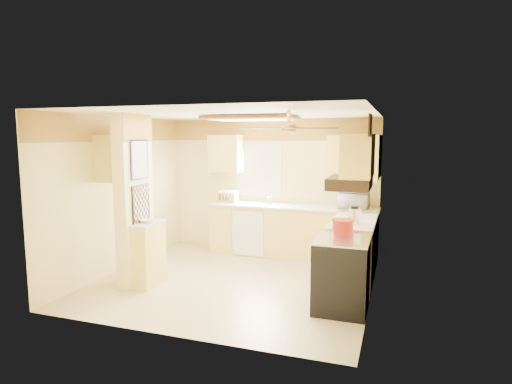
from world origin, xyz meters
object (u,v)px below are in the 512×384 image
(stove, at_px, (342,274))
(microwave, at_px, (354,201))
(dutch_oven, at_px, (343,227))
(kettle, at_px, (355,216))
(bowl, at_px, (147,221))

(stove, height_order, microwave, microwave)
(dutch_oven, bearing_deg, kettle, 80.60)
(microwave, xyz_separation_m, kettle, (0.15, -1.36, -0.01))
(kettle, bearing_deg, microwave, 96.40)
(stove, xyz_separation_m, dutch_oven, (-0.03, 0.25, 0.55))
(bowl, distance_m, dutch_oven, 2.78)
(stove, xyz_separation_m, microwave, (-0.09, 2.17, 0.62))
(bowl, bearing_deg, microwave, 38.93)
(kettle, bearing_deg, dutch_oven, -99.40)
(microwave, xyz_separation_m, bowl, (-2.71, -2.19, -0.11))
(stove, height_order, bowl, bowl)
(stove, bearing_deg, kettle, 85.88)
(microwave, height_order, dutch_oven, microwave)
(bowl, xyz_separation_m, dutch_oven, (2.77, 0.27, 0.05))
(dutch_oven, bearing_deg, stove, -82.44)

